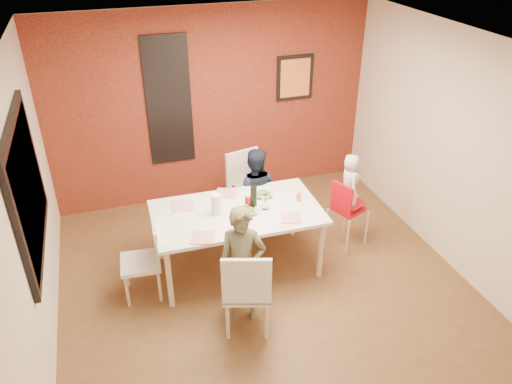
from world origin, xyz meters
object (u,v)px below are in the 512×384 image
object	(u,v)px
child_near	(242,265)
paper_towel_roll	(216,204)
chair_far	(247,185)
child_far	(254,192)
high_chair	(346,207)
wine_bottle	(254,198)
chair_left	(147,256)
chair_near	(247,288)
dining_table	(237,216)
toddler	(350,182)

from	to	relation	value
child_near	paper_towel_roll	distance (m)	0.84
chair_far	paper_towel_roll	xyz separation A→B (m)	(-0.63, -0.88, 0.34)
chair_far	child_far	xyz separation A→B (m)	(0.02, -0.25, 0.03)
high_chair	child_far	bearing A→B (deg)	36.73
wine_bottle	chair_left	bearing A→B (deg)	-174.30
chair_near	wine_bottle	xyz separation A→B (m)	(0.40, 1.02, 0.36)
chair_far	chair_left	world-z (taller)	chair_far
chair_far	child_near	world-z (taller)	child_near
chair_near	high_chair	bearing A→B (deg)	-128.76
dining_table	chair_left	world-z (taller)	chair_left
child_near	toddler	bearing A→B (deg)	45.97
high_chair	chair_near	bearing A→B (deg)	102.24
chair_left	child_near	xyz separation A→B (m)	(0.87, -0.65, 0.15)
high_chair	dining_table	bearing A→B (deg)	69.93
chair_near	dining_table	bearing A→B (deg)	-83.29
child_far	paper_towel_roll	distance (m)	0.96
chair_near	child_near	xyz separation A→B (m)	(0.03, 0.25, 0.09)
chair_near	child_far	xyz separation A→B (m)	(0.62, 1.68, 0.04)
wine_bottle	child_near	bearing A→B (deg)	-115.44
chair_near	chair_left	distance (m)	1.24
child_far	paper_towel_roll	xyz separation A→B (m)	(-0.65, -0.63, 0.31)
chair_far	high_chair	distance (m)	1.33
high_chair	wine_bottle	distance (m)	1.27
high_chair	toddler	xyz separation A→B (m)	(0.02, 0.02, 0.35)
dining_table	toddler	world-z (taller)	toddler
high_chair	child_near	world-z (taller)	child_near
child_far	child_near	bearing A→B (deg)	88.32
child_far	wine_bottle	xyz separation A→B (m)	(-0.22, -0.66, 0.33)
dining_table	child_far	world-z (taller)	child_far
child_far	chair_far	bearing A→B (deg)	-64.31
child_near	paper_towel_roll	bearing A→B (deg)	112.54
high_chair	wine_bottle	world-z (taller)	wine_bottle
dining_table	high_chair	xyz separation A→B (m)	(1.41, 0.03, -0.17)
child_near	toddler	size ratio (longest dim) A/B	1.83
chair_far	chair_near	bearing A→B (deg)	-120.95
dining_table	high_chair	distance (m)	1.42
wine_bottle	dining_table	bearing A→B (deg)	176.60
high_chair	toddler	distance (m)	0.35
chair_left	child_near	world-z (taller)	child_near
toddler	wine_bottle	world-z (taller)	toddler
dining_table	child_far	size ratio (longest dim) A/B	1.60
child_far	toddler	world-z (taller)	toddler
high_chair	paper_towel_roll	size ratio (longest dim) A/B	3.73
chair_far	child_far	bearing A→B (deg)	-98.78
chair_near	chair_left	world-z (taller)	chair_near
wine_bottle	high_chair	bearing A→B (deg)	1.87
dining_table	toddler	size ratio (longest dim) A/B	2.68
dining_table	toddler	xyz separation A→B (m)	(1.42, 0.04, 0.17)
high_chair	wine_bottle	bearing A→B (deg)	70.66
chair_left	paper_towel_roll	bearing A→B (deg)	104.47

